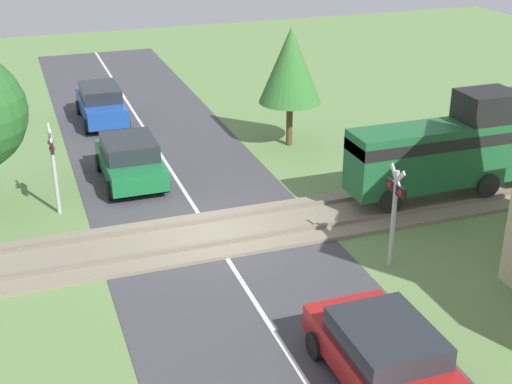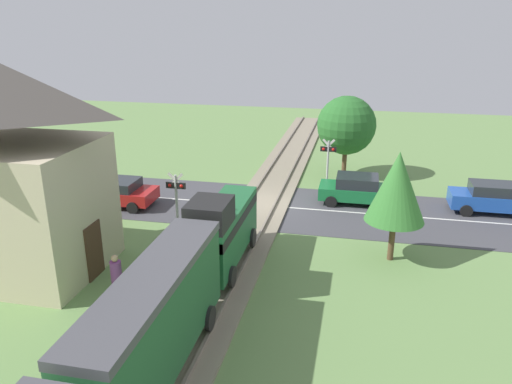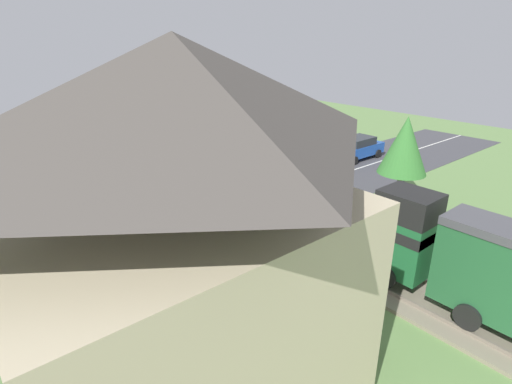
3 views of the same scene
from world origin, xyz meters
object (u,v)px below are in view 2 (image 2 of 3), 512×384
Objects in this scene: car_far_side at (117,192)px; car_behind_queue at (493,198)px; crossing_signal_east_approach at (176,194)px; car_near_crossing at (357,189)px; pedestrian_by_station at (117,277)px; train at (138,347)px; station_building at (4,171)px; crossing_signal_west_approach at (328,156)px.

car_far_side is 0.96× the size of car_behind_queue.
crossing_signal_east_approach reaches higher than car_behind_queue.
car_near_crossing is 2.46× the size of pedestrian_by_station.
train is 5.25× the size of car_near_crossing.
car_far_side is 18.89m from car_behind_queue.
train is 11.05m from crossing_signal_east_approach.
train is at bearing 142.37° from station_building.
crossing_signal_west_approach is 10.00m from crossing_signal_east_approach.
car_far_side is 7.82m from station_building.
car_near_crossing is at bearing -141.46° from station_building.
car_behind_queue reaches higher than car_far_side.
car_near_crossing reaches higher than car_far_side.
pedestrian_by_station is at bearing 37.49° from car_behind_queue.
car_near_crossing is 12.40m from car_far_side.
train is 12.94× the size of pedestrian_by_station.
train reaches higher than pedestrian_by_station.
car_behind_queue is 1.47× the size of crossing_signal_west_approach.
car_behind_queue reaches higher than car_near_crossing.
car_behind_queue is at bearing -152.44° from station_building.
car_far_side is 11.71m from crossing_signal_west_approach.
car_far_side is 0.49× the size of station_building.
station_building reaches higher than train.
crossing_signal_west_approach is (-3.05, -18.54, -0.09)m from train.
car_far_side is (12.06, 2.88, -0.04)m from car_near_crossing.
crossing_signal_west_approach is at bearing -130.89° from station_building.
station_building is at bearing 44.19° from crossing_signal_east_approach.
train reaches higher than crossing_signal_east_approach.
car_near_crossing is 6.61m from car_behind_queue.
crossing_signal_west_approach is (-10.34, -5.40, 1.06)m from car_far_side.
station_building reaches higher than car_behind_queue.
crossing_signal_east_approach is (7.82, 5.40, 1.02)m from car_near_crossing.
car_near_crossing is 13.65m from pedestrian_by_station.
crossing_signal_east_approach is at bearing 149.27° from car_far_side.
car_behind_queue is 2.61× the size of pedestrian_by_station.
crossing_signal_east_approach is at bearing 20.51° from car_behind_queue.
crossing_signal_west_approach is 15.02m from pedestrian_by_station.
crossing_signal_east_approach is at bearing 34.60° from car_near_crossing.
car_behind_queue is at bearing 163.18° from crossing_signal_west_approach.
crossing_signal_east_approach is (3.05, -10.62, -0.09)m from train.
car_near_crossing is 1.38× the size of crossing_signal_east_approach.
station_building is (19.18, 10.01, 3.11)m from car_behind_queue.
crossing_signal_east_approach is at bearing -73.97° from train.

